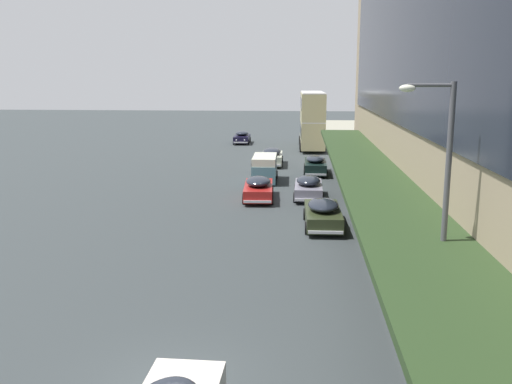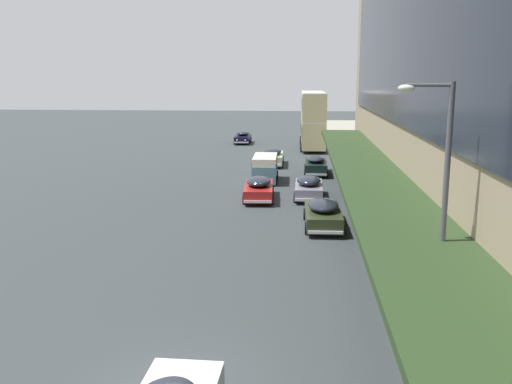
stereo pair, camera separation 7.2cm
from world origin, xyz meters
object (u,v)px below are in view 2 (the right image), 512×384
object	(u,v)px
transit_bus_kerbside_front	(313,118)
pedestrian_at_kerb	(477,331)
sedan_lead_mid	(243,137)
street_lamp	(439,200)
sedan_trailing_near	(273,157)
sedan_trailing_mid	(259,188)
sedan_oncoming_rear	(316,165)
sedan_lead_near	(323,213)
vw_van	(265,167)
sedan_second_near	(309,187)

from	to	relation	value
transit_bus_kerbside_front	pedestrian_at_kerb	world-z (taller)	transit_bus_kerbside_front
sedan_lead_mid	street_lamp	size ratio (longest dim) A/B	0.60
transit_bus_kerbside_front	sedan_lead_mid	size ratio (longest dim) A/B	2.45
sedan_trailing_near	street_lamp	world-z (taller)	street_lamp
sedan_lead_mid	sedan_trailing_mid	bearing A→B (deg)	-82.20
transit_bus_kerbside_front	sedan_oncoming_rear	distance (m)	17.43
transit_bus_kerbside_front	sedan_lead_near	world-z (taller)	transit_bus_kerbside_front
sedan_lead_mid	vw_van	world-z (taller)	vw_van
street_lamp	sedan_oncoming_rear	bearing A→B (deg)	94.90
sedan_lead_near	pedestrian_at_kerb	world-z (taller)	pedestrian_at_kerb
sedan_trailing_near	sedan_trailing_mid	xyz separation A→B (m)	(-0.14, -14.56, -0.02)
sedan_trailing_mid	vw_van	size ratio (longest dim) A/B	1.11
transit_bus_kerbside_front	sedan_trailing_mid	distance (m)	27.75
sedan_second_near	sedan_lead_near	size ratio (longest dim) A/B	0.92
sedan_second_near	sedan_lead_near	distance (m)	7.25
sedan_second_near	sedan_trailing_near	size ratio (longest dim) A/B	0.92
sedan_second_near	sedan_trailing_mid	bearing A→B (deg)	-169.76
sedan_lead_mid	vw_van	distance (m)	25.11
sedan_oncoming_rear	street_lamp	xyz separation A→B (m)	(2.61, -30.47, 3.72)
sedan_trailing_mid	sedan_oncoming_rear	world-z (taller)	sedan_oncoming_rear
sedan_lead_near	sedan_trailing_mid	bearing A→B (deg)	120.39
sedan_second_near	pedestrian_at_kerb	xyz separation A→B (m)	(4.25, -22.03, 0.43)
sedan_trailing_mid	sedan_second_near	bearing A→B (deg)	10.24
transit_bus_kerbside_front	sedan_trailing_near	bearing A→B (deg)	-106.29
vw_van	street_lamp	world-z (taller)	street_lamp
sedan_second_near	sedan_oncoming_rear	world-z (taller)	sedan_oncoming_rear
sedan_lead_near	sedan_oncoming_rear	xyz separation A→B (m)	(0.00, 16.75, 0.02)
sedan_oncoming_rear	pedestrian_at_kerb	distance (m)	31.76
sedan_lead_near	pedestrian_at_kerb	size ratio (longest dim) A/B	2.72
pedestrian_at_kerb	street_lamp	bearing A→B (deg)	131.26
transit_bus_kerbside_front	sedan_lead_mid	distance (m)	9.44
transit_bus_kerbside_front	sedan_trailing_mid	world-z (taller)	transit_bus_kerbside_front
sedan_second_near	pedestrian_at_kerb	distance (m)	22.44
sedan_trailing_mid	street_lamp	bearing A→B (deg)	-72.26
transit_bus_kerbside_front	street_lamp	world-z (taller)	street_lamp
vw_van	pedestrian_at_kerb	xyz separation A→B (m)	(7.48, -28.03, 0.08)
sedan_lead_mid	sedan_lead_near	xyz separation A→B (m)	(8.18, -37.95, 0.02)
sedan_trailing_near	sedan_second_near	bearing A→B (deg)	-77.58
sedan_oncoming_rear	pedestrian_at_kerb	xyz separation A→B (m)	(3.57, -31.56, 0.41)
sedan_lead_near	pedestrian_at_kerb	xyz separation A→B (m)	(3.57, -14.81, 0.42)
sedan_oncoming_rear	vw_van	xyz separation A→B (m)	(-3.91, -3.53, 0.32)
transit_bus_kerbside_front	vw_van	xyz separation A→B (m)	(-3.90, -20.78, -2.22)
sedan_second_near	sedan_oncoming_rear	size ratio (longest dim) A/B	0.92
transit_bus_kerbside_front	sedan_trailing_mid	bearing A→B (deg)	-98.08
transit_bus_kerbside_front	pedestrian_at_kerb	size ratio (longest dim) A/B	5.96
sedan_second_near	sedan_oncoming_rear	distance (m)	9.55
sedan_lead_mid	pedestrian_at_kerb	world-z (taller)	pedestrian_at_kerb
vw_van	street_lamp	distance (m)	27.92
transit_bus_kerbside_front	sedan_lead_near	xyz separation A→B (m)	(0.01, -34.00, -2.57)
sedan_trailing_near	sedan_trailing_mid	world-z (taller)	sedan_trailing_near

